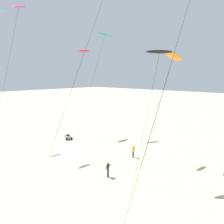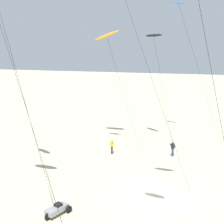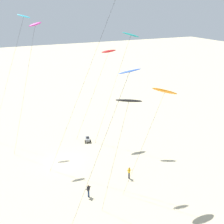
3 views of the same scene
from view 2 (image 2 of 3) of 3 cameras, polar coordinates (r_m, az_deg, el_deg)
The scene contains 7 objects.
ground_plane at distance 25.37m, azimuth 8.39°, elevation -15.06°, with size 260.00×260.00×0.00m, color beige.
kite_black at distance 36.62m, azimuth 7.75°, elevation 13.75°, with size 2.18×4.18×13.16m.
kite_blue at distance 40.27m, azimuth 12.48°, elevation 18.30°, with size 2.09×7.06×17.21m.
kite_orange at distance 36.89m, azimuth -1.00°, elevation 13.93°, with size 1.83×6.18×13.73m.
kite_flyer_nearest at distance 33.97m, azimuth -0.03°, elevation -6.37°, with size 0.62×0.60×1.67m.
kite_flyer_middle at distance 33.91m, azimuth 11.19°, elevation -6.63°, with size 0.71×0.72×1.67m.
beach_buggy at distance 22.68m, azimuth -10.11°, elevation -17.30°, with size 2.13×1.37×0.82m.
Camera 2 is at (-22.35, -4.22, 11.24)m, focal length 49.31 mm.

